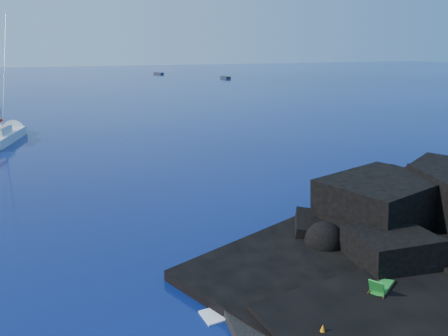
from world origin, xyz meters
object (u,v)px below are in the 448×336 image
object	(u,v)px
deck_chair	(382,282)
marker_cone	(322,332)
distant_boat_a	(159,74)
distant_boat_b	(225,78)
sailboat	(2,142)
sunbather	(340,290)

from	to	relation	value
deck_chair	marker_cone	world-z (taller)	deck_chair
distant_boat_a	distant_boat_b	size ratio (longest dim) A/B	0.91
sailboat	sunbather	size ratio (longest dim) A/B	7.52
marker_cone	sailboat	bearing A→B (deg)	107.95
distant_boat_a	deck_chair	bearing A→B (deg)	-122.50
sailboat	sunbather	distance (m)	38.03
deck_chair	sunbather	distance (m)	1.52
sunbather	distant_boat_b	xyz separation A→B (m)	(37.36, 106.30, -0.52)
distant_boat_b	sailboat	bearing A→B (deg)	-128.08
sailboat	distant_boat_b	distance (m)	87.67
sunbather	distant_boat_a	bearing A→B (deg)	60.90
sunbather	deck_chair	bearing A→B (deg)	-40.99
sailboat	marker_cone	distance (m)	39.13
sunbather	distant_boat_b	distance (m)	112.67
sunbather	distant_boat_b	bearing A→B (deg)	51.82
distant_boat_a	distant_boat_b	xyz separation A→B (m)	(13.42, -25.63, 0.00)
sailboat	sunbather	bearing A→B (deg)	-54.32
sunbather	distant_boat_a	xyz separation A→B (m)	(23.94, 131.93, -0.52)
sailboat	deck_chair	size ratio (longest dim) A/B	8.54
deck_chair	distant_boat_b	size ratio (longest dim) A/B	0.32
distant_boat_a	distant_boat_b	world-z (taller)	distant_boat_b
marker_cone	distant_boat_a	world-z (taller)	marker_cone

